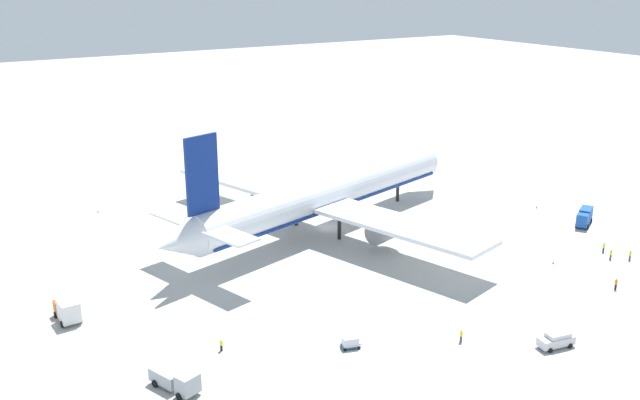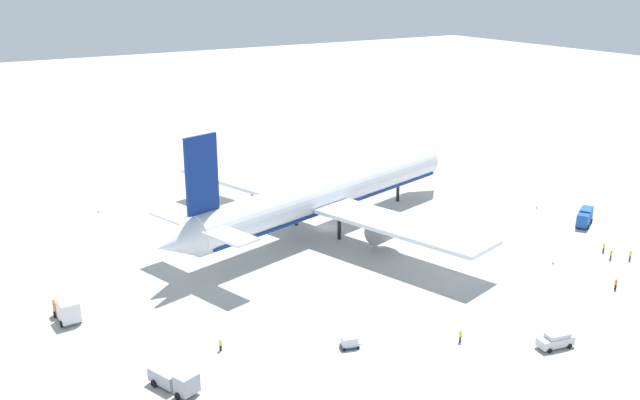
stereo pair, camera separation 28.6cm
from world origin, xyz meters
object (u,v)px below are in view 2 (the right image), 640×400
baggage_cart_0 (350,342)px  ground_worker_2 (460,336)px  traffic_cone_1 (537,207)px  ground_worker_1 (630,256)px  service_truck_1 (67,310)px  service_truck_4 (585,217)px  ground_worker_4 (611,255)px  ground_worker_5 (220,345)px  traffic_cone_0 (553,263)px  service_truck_0 (175,379)px  ground_worker_3 (604,248)px  ground_worker_0 (616,284)px  service_van (556,340)px  traffic_cone_2 (98,211)px  airliner (324,195)px

baggage_cart_0 → ground_worker_2: ground_worker_2 is taller
traffic_cone_1 → ground_worker_1: bearing=-106.2°
service_truck_1 → ground_worker_2: (42.10, -32.98, -0.79)m
service_truck_4 → ground_worker_4: service_truck_4 is taller
ground_worker_5 → traffic_cone_1: 80.18m
traffic_cone_0 → ground_worker_4: bearing=-21.5°
service_truck_0 → ground_worker_3: bearing=0.8°
ground_worker_1 → ground_worker_0: bearing=-153.0°
service_van → traffic_cone_0: bearing=41.4°
ground_worker_5 → traffic_cone_1: size_ratio=2.95×
traffic_cone_0 → ground_worker_0: bearing=-89.0°
service_truck_1 → ground_worker_0: (72.99, -33.42, -0.76)m
baggage_cart_0 → traffic_cone_1: size_ratio=5.65×
service_truck_0 → baggage_cart_0: 22.63m
ground_worker_5 → baggage_cart_0: bearing=-29.2°
traffic_cone_2 → service_van: bearing=-67.1°
service_truck_1 → ground_worker_2: bearing=-38.1°
ground_worker_0 → ground_worker_5: (-58.37, 14.85, -0.09)m
service_truck_0 → traffic_cone_1: (86.12, 23.62, -1.07)m
ground_worker_0 → traffic_cone_0: (-0.21, 11.72, -0.64)m
airliner → service_van: (2.27, -52.55, -5.68)m
airliner → ground_worker_2: 46.10m
service_truck_4 → ground_worker_2: size_ratio=3.76×
airliner → ground_worker_1: airliner is taller
ground_worker_4 → traffic_cone_0: size_ratio=3.15×
ground_worker_5 → traffic_cone_1: ground_worker_5 is taller
service_truck_0 → ground_worker_2: (35.54, -9.12, -0.45)m
service_truck_0 → service_truck_4: (86.12, 12.01, 0.33)m
ground_worker_1 → baggage_cart_0: bearing=179.2°
airliner → baggage_cart_0: airliner is taller
service_truck_4 → ground_worker_4: bearing=-127.1°
ground_worker_4 → traffic_cone_2: 96.13m
service_van → ground_worker_4: (30.76, 14.89, -0.15)m
service_truck_1 → traffic_cone_0: 75.96m
service_truck_4 → traffic_cone_1: size_ratio=11.97×
service_truck_0 → ground_worker_3: (77.53, 1.09, -0.43)m
airliner → service_truck_4: (43.32, -24.03, -5.04)m
service_truck_0 → airliner: bearing=40.1°
ground_worker_1 → traffic_cone_1: ground_worker_1 is taller
ground_worker_0 → traffic_cone_0: 11.74m
service_truck_0 → traffic_cone_0: service_truck_0 is taller
baggage_cart_0 → ground_worker_0: 44.50m
ground_worker_1 → traffic_cone_2: (-68.83, 71.42, -0.62)m
service_truck_4 → ground_worker_3: (-8.59, -10.91, -0.76)m
service_truck_0 → ground_worker_0: 67.12m
airliner → service_truck_0: bearing=-139.9°
ground_worker_4 → ground_worker_5: bearing=174.2°
service_van → ground_worker_2: service_van is taller
ground_worker_3 → ground_worker_1: bearing=-81.4°
ground_worker_4 → traffic_cone_0: bearing=158.5°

